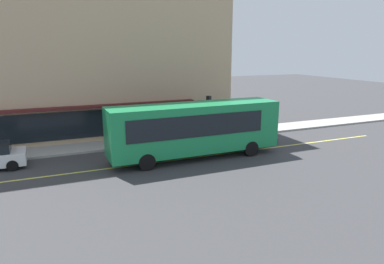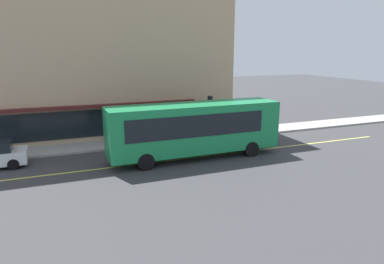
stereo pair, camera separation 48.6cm
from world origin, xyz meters
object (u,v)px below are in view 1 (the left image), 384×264
(pedestrian_at_corner, at_px, (245,119))
(traffic_light, at_px, (209,106))
(pedestrian_near_storefront, at_px, (113,131))
(bus, at_px, (195,128))
(pedestrian_waiting, at_px, (226,120))

(pedestrian_at_corner, bearing_deg, traffic_light, -176.43)
(pedestrian_at_corner, height_order, pedestrian_near_storefront, pedestrian_at_corner)
(bus, bearing_deg, pedestrian_at_corner, 34.65)
(bus, relative_size, pedestrian_at_corner, 6.01)
(bus, relative_size, pedestrian_waiting, 6.62)
(traffic_light, distance_m, pedestrian_at_corner, 3.61)
(bus, xyz_separation_m, pedestrian_near_storefront, (-4.36, 4.56, -0.80))
(bus, xyz_separation_m, pedestrian_waiting, (5.02, 5.13, -0.82))
(bus, distance_m, pedestrian_waiting, 7.22)
(traffic_light, relative_size, pedestrian_near_storefront, 1.86)
(pedestrian_at_corner, relative_size, pedestrian_near_storefront, 1.08)
(traffic_light, height_order, pedestrian_at_corner, traffic_light)
(bus, distance_m, traffic_light, 5.12)
(pedestrian_at_corner, xyz_separation_m, pedestrian_near_storefront, (-10.68, 0.20, -0.09))
(traffic_light, xyz_separation_m, pedestrian_at_corner, (3.37, 0.21, -1.26))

